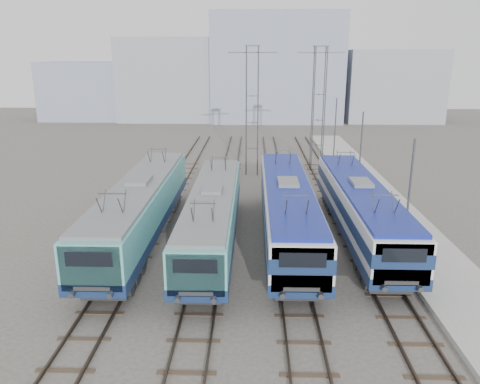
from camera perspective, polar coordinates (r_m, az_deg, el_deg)
name	(u,v)px	position (r m, az deg, el deg)	size (l,w,h in m)	color
ground	(250,275)	(25.13, 1.19, -10.11)	(160.00, 160.00, 0.00)	#514C47
platform	(399,222)	(33.96, 18.83, -3.53)	(4.00, 70.00, 0.30)	#9E9E99
locomotive_far_left	(140,207)	(29.18, -12.09, -1.75)	(2.94, 18.57, 3.50)	navy
locomotive_center_left	(213,214)	(27.77, -3.37, -2.67)	(2.73, 17.22, 3.24)	navy
locomotive_center_right	(288,207)	(28.58, 5.82, -1.78)	(2.90, 18.33, 3.45)	navy
locomotive_far_right	(360,206)	(29.75, 14.42, -1.64)	(2.80, 17.70, 3.33)	navy
catenary_tower_west	(252,105)	(44.72, 1.49, 10.53)	(4.50, 1.20, 12.00)	#3F4247
catenary_tower_east	(319,103)	(47.14, 9.56, 10.62)	(4.50, 1.20, 12.00)	#3F4247
mast_front	(408,202)	(27.03, 19.83, -1.18)	(0.12, 0.12, 7.00)	#3F4247
mast_mid	(360,156)	(38.24, 14.44, 4.25)	(0.12, 0.12, 7.00)	#3F4247
mast_rear	(335,132)	(49.82, 11.50, 7.17)	(0.12, 0.12, 7.00)	#3F4247
safety_cone	(428,269)	(26.37, 21.94, -8.68)	(0.34, 0.34, 0.54)	#E94100
building_west	(174,79)	(85.76, -8.07, 13.44)	(18.00, 12.00, 14.00)	#8E94A0
building_center	(276,68)	(84.60, 4.41, 14.86)	(22.00, 14.00, 18.00)	#868FA8
building_east	(390,86)	(87.95, 17.80, 12.25)	(16.00, 12.00, 12.00)	#8E94A0
building_far_west	(85,91)	(89.91, -18.34, 11.64)	(14.00, 10.00, 10.00)	#868FA8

